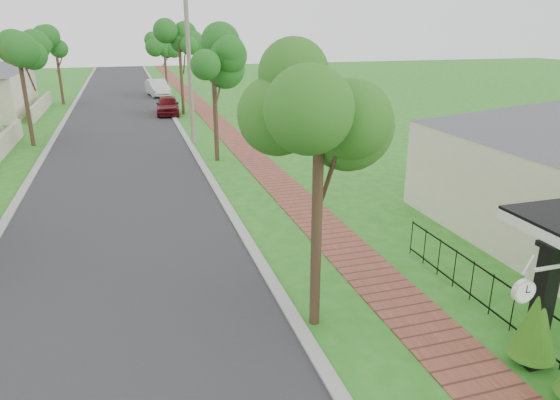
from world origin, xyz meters
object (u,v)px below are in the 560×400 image
parked_car_red (168,105)px  utility_pole (189,64)px  near_tree (320,115)px  station_clock (526,289)px  porch_post (541,312)px  parked_car_white (158,88)px

parked_car_red → utility_pole: 10.78m
near_tree → station_clock: bearing=-47.6°
parked_car_red → near_tree: (0.64, -28.66, 3.86)m
porch_post → parked_car_white: bearing=95.6°
parked_car_red → near_tree: near_tree is taller
station_clock → parked_car_white: bearing=94.4°
parked_car_white → utility_pole: size_ratio=0.54×
porch_post → near_tree: 5.50m
parked_car_white → near_tree: near_tree is taller
parked_car_red → station_clock: bearing=-79.5°
utility_pole → near_tree: bearing=-89.6°
parked_car_white → utility_pole: 21.25m
parked_car_red → utility_pole: (0.50, -10.16, 3.56)m
parked_car_red → porch_post: bearing=-77.9°
porch_post → station_clock: porch_post is taller
parked_car_red → station_clock: (3.29, -31.56, 1.27)m
station_clock → utility_pole: bearing=97.4°
porch_post → utility_pole: size_ratio=0.30×
parked_car_red → parked_car_white: size_ratio=0.88×
near_tree → parked_car_red: bearing=91.3°
porch_post → parked_car_red: size_ratio=0.63×
near_tree → utility_pole: size_ratio=0.68×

